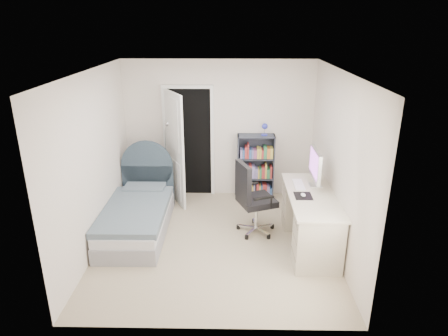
{
  "coord_description": "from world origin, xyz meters",
  "views": [
    {
      "loc": [
        0.22,
        -5.22,
        3.12
      ],
      "look_at": [
        0.12,
        0.1,
        1.14
      ],
      "focal_mm": 32.0,
      "sensor_mm": 36.0,
      "label": 1
    }
  ],
  "objects_px": {
    "nightstand": "(139,179)",
    "bookcase": "(256,170)",
    "bed": "(138,214)",
    "office_chair": "(251,195)",
    "desk": "(310,217)",
    "floor_lamp": "(168,167)"
  },
  "relations": [
    {
      "from": "nightstand",
      "to": "office_chair",
      "type": "relative_size",
      "value": 0.48
    },
    {
      "from": "bed",
      "to": "bookcase",
      "type": "bearing_deg",
      "value": 34.16
    },
    {
      "from": "desk",
      "to": "floor_lamp",
      "type": "bearing_deg",
      "value": 144.37
    },
    {
      "from": "bookcase",
      "to": "office_chair",
      "type": "height_order",
      "value": "bookcase"
    },
    {
      "from": "nightstand",
      "to": "bookcase",
      "type": "relative_size",
      "value": 0.4
    },
    {
      "from": "bed",
      "to": "office_chair",
      "type": "xyz_separation_m",
      "value": [
        1.76,
        -0.07,
        0.36
      ]
    },
    {
      "from": "nightstand",
      "to": "floor_lamp",
      "type": "bearing_deg",
      "value": 4.64
    },
    {
      "from": "floor_lamp",
      "to": "office_chair",
      "type": "bearing_deg",
      "value": -42.16
    },
    {
      "from": "bed",
      "to": "office_chair",
      "type": "height_order",
      "value": "bed"
    },
    {
      "from": "desk",
      "to": "office_chair",
      "type": "distance_m",
      "value": 0.92
    },
    {
      "from": "bookcase",
      "to": "office_chair",
      "type": "xyz_separation_m",
      "value": [
        -0.15,
        -1.36,
        0.1
      ]
    },
    {
      "from": "floor_lamp",
      "to": "office_chair",
      "type": "xyz_separation_m",
      "value": [
        1.47,
        -1.33,
        0.04
      ]
    },
    {
      "from": "nightstand",
      "to": "floor_lamp",
      "type": "relative_size",
      "value": 0.39
    },
    {
      "from": "floor_lamp",
      "to": "office_chair",
      "type": "height_order",
      "value": "floor_lamp"
    },
    {
      "from": "desk",
      "to": "nightstand",
      "type": "bearing_deg",
      "value": 150.49
    },
    {
      "from": "nightstand",
      "to": "bookcase",
      "type": "distance_m",
      "value": 2.16
    },
    {
      "from": "bookcase",
      "to": "floor_lamp",
      "type": "bearing_deg",
      "value": -178.91
    },
    {
      "from": "floor_lamp",
      "to": "desk",
      "type": "xyz_separation_m",
      "value": [
        2.31,
        -1.66,
        -0.15
      ]
    },
    {
      "from": "office_chair",
      "to": "floor_lamp",
      "type": "bearing_deg",
      "value": 137.84
    },
    {
      "from": "nightstand",
      "to": "bookcase",
      "type": "height_order",
      "value": "bookcase"
    },
    {
      "from": "bed",
      "to": "floor_lamp",
      "type": "xyz_separation_m",
      "value": [
        0.29,
        1.26,
        0.32
      ]
    },
    {
      "from": "bookcase",
      "to": "office_chair",
      "type": "bearing_deg",
      "value": -96.14
    }
  ]
}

